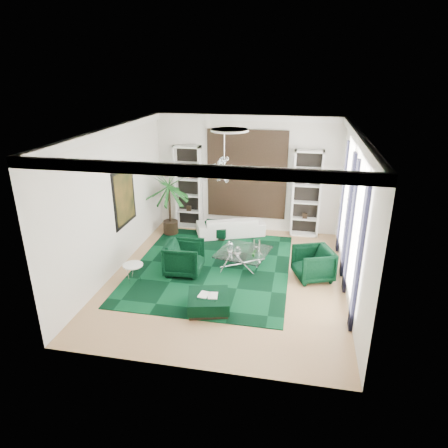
% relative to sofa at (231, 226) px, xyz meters
% --- Properties ---
extents(floor, '(6.00, 7.00, 0.02)m').
position_rel_sofa_xyz_m(floor, '(0.41, -2.83, -0.33)').
color(floor, tan).
rests_on(floor, ground).
extents(ceiling, '(6.00, 7.00, 0.02)m').
position_rel_sofa_xyz_m(ceiling, '(0.41, -2.83, 3.49)').
color(ceiling, white).
rests_on(ceiling, ground).
extents(wall_back, '(6.00, 0.02, 3.80)m').
position_rel_sofa_xyz_m(wall_back, '(0.41, 0.68, 1.58)').
color(wall_back, silver).
rests_on(wall_back, ground).
extents(wall_front, '(6.00, 0.02, 3.80)m').
position_rel_sofa_xyz_m(wall_front, '(0.41, -6.34, 1.58)').
color(wall_front, silver).
rests_on(wall_front, ground).
extents(wall_left, '(0.02, 7.00, 3.80)m').
position_rel_sofa_xyz_m(wall_left, '(-2.60, -2.83, 1.58)').
color(wall_left, silver).
rests_on(wall_left, ground).
extents(wall_right, '(0.02, 7.00, 3.80)m').
position_rel_sofa_xyz_m(wall_right, '(3.42, -2.83, 1.58)').
color(wall_right, silver).
rests_on(wall_right, ground).
extents(crown_molding, '(6.00, 7.00, 0.18)m').
position_rel_sofa_xyz_m(crown_molding, '(0.41, -2.83, 3.38)').
color(crown_molding, white).
rests_on(crown_molding, ceiling).
extents(ceiling_medallion, '(0.90, 0.90, 0.05)m').
position_rel_sofa_xyz_m(ceiling_medallion, '(0.41, -2.53, 3.45)').
color(ceiling_medallion, white).
rests_on(ceiling_medallion, ceiling).
extents(tapestry, '(2.50, 0.06, 2.80)m').
position_rel_sofa_xyz_m(tapestry, '(0.41, 0.63, 1.58)').
color(tapestry, black).
rests_on(tapestry, wall_back).
extents(shelving_left, '(0.90, 0.38, 2.80)m').
position_rel_sofa_xyz_m(shelving_left, '(-1.54, 0.48, 1.08)').
color(shelving_left, white).
rests_on(shelving_left, floor).
extents(shelving_right, '(0.90, 0.38, 2.80)m').
position_rel_sofa_xyz_m(shelving_right, '(2.36, 0.48, 1.08)').
color(shelving_right, white).
rests_on(shelving_right, floor).
extents(painting, '(0.04, 1.30, 1.60)m').
position_rel_sofa_xyz_m(painting, '(-2.56, -2.23, 1.53)').
color(painting, black).
rests_on(painting, wall_left).
extents(window_near, '(0.03, 1.10, 2.90)m').
position_rel_sofa_xyz_m(window_near, '(3.40, -3.73, 1.58)').
color(window_near, white).
rests_on(window_near, wall_right).
extents(curtain_near_a, '(0.07, 0.30, 3.25)m').
position_rel_sofa_xyz_m(curtain_near_a, '(3.37, -4.51, 1.33)').
color(curtain_near_a, black).
rests_on(curtain_near_a, floor).
extents(curtain_near_b, '(0.07, 0.30, 3.25)m').
position_rel_sofa_xyz_m(curtain_near_b, '(3.37, -2.95, 1.33)').
color(curtain_near_b, black).
rests_on(curtain_near_b, floor).
extents(window_far, '(0.03, 1.10, 2.90)m').
position_rel_sofa_xyz_m(window_far, '(3.40, -1.33, 1.58)').
color(window_far, white).
rests_on(window_far, wall_right).
extents(curtain_far_a, '(0.07, 0.30, 3.25)m').
position_rel_sofa_xyz_m(curtain_far_a, '(3.37, -2.11, 1.33)').
color(curtain_far_a, black).
rests_on(curtain_far_a, floor).
extents(curtain_far_b, '(0.07, 0.30, 3.25)m').
position_rel_sofa_xyz_m(curtain_far_b, '(3.37, -0.55, 1.33)').
color(curtain_far_b, black).
rests_on(curtain_far_b, floor).
extents(rug, '(4.20, 5.00, 0.02)m').
position_rel_sofa_xyz_m(rug, '(-0.10, -2.37, -0.31)').
color(rug, black).
rests_on(rug, floor).
extents(sofa, '(2.32, 1.58, 0.63)m').
position_rel_sofa_xyz_m(sofa, '(0.00, 0.00, 0.00)').
color(sofa, white).
rests_on(sofa, floor).
extents(armchair_left, '(1.01, 0.98, 0.88)m').
position_rel_sofa_xyz_m(armchair_left, '(-0.75, -2.80, 0.12)').
color(armchair_left, black).
rests_on(armchair_left, floor).
extents(armchair_right, '(1.19, 1.17, 0.85)m').
position_rel_sofa_xyz_m(armchair_right, '(2.61, -2.46, 0.11)').
color(armchair_right, black).
rests_on(armchair_right, floor).
extents(coffee_table, '(1.55, 1.55, 0.45)m').
position_rel_sofa_xyz_m(coffee_table, '(0.73, -2.13, -0.09)').
color(coffee_table, white).
rests_on(coffee_table, floor).
extents(ottoman_side, '(0.94, 0.94, 0.39)m').
position_rel_sofa_xyz_m(ottoman_side, '(-0.46, -0.15, -0.12)').
color(ottoman_side, black).
rests_on(ottoman_side, floor).
extents(ottoman_front, '(1.10, 1.10, 0.37)m').
position_rel_sofa_xyz_m(ottoman_front, '(0.28, -4.39, -0.13)').
color(ottoman_front, black).
rests_on(ottoman_front, floor).
extents(book, '(0.44, 0.29, 0.03)m').
position_rel_sofa_xyz_m(book, '(0.28, -4.39, 0.06)').
color(book, white).
rests_on(book, ottoman_front).
extents(side_table, '(0.54, 0.54, 0.49)m').
position_rel_sofa_xyz_m(side_table, '(-1.88, -3.54, -0.07)').
color(side_table, white).
rests_on(side_table, floor).
extents(palm, '(1.84, 1.84, 2.65)m').
position_rel_sofa_xyz_m(palm, '(-1.96, -0.26, 1.01)').
color(palm, '#19591E').
rests_on(palm, floor).
extents(chandelier, '(0.88, 0.88, 0.65)m').
position_rel_sofa_xyz_m(chandelier, '(0.29, -2.59, 2.53)').
color(chandelier, white).
rests_on(chandelier, ceiling).
extents(table_plant, '(0.13, 0.11, 0.22)m').
position_rel_sofa_xyz_m(table_plant, '(1.06, -2.40, 0.24)').
color(table_plant, '#19591E').
rests_on(table_plant, coffee_table).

